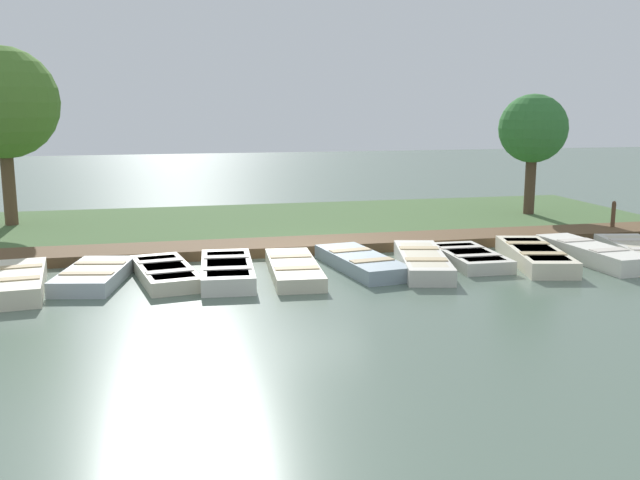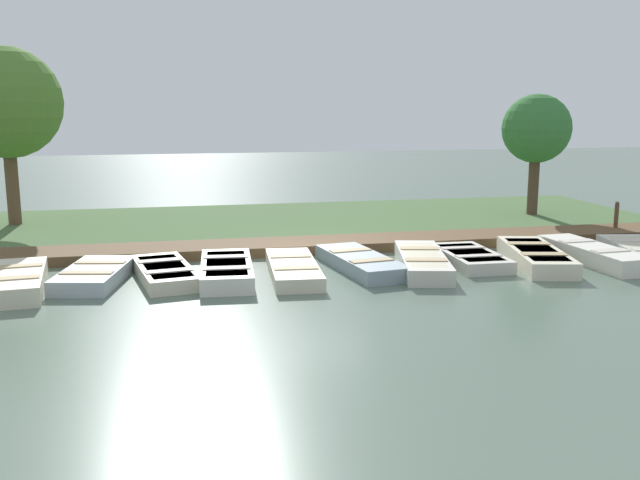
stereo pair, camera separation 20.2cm
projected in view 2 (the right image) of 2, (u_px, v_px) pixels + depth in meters
name	position (u px, v px, depth m)	size (l,w,h in m)	color
ground_plane	(318.00, 259.00, 18.07)	(80.00, 80.00, 0.00)	#566B5B
shore_bank	(285.00, 223.00, 22.85)	(8.00, 24.00, 0.19)	#476638
dock_walkway	(309.00, 245.00, 19.14)	(1.54, 21.57, 0.26)	brown
rowboat_1	(14.00, 281.00, 14.94)	(3.13, 1.49, 0.42)	beige
rowboat_2	(94.00, 275.00, 15.67)	(2.85, 1.73, 0.35)	#B2BCC1
rowboat_3	(165.00, 272.00, 15.94)	(3.10, 1.58, 0.33)	beige
rowboat_4	(226.00, 270.00, 16.00)	(3.18, 1.35, 0.40)	silver
rowboat_5	(293.00, 268.00, 16.30)	(3.37, 1.30, 0.34)	beige
rowboat_6	(361.00, 262.00, 16.88)	(3.34, 1.57, 0.36)	#8C9EA8
rowboat_7	(422.00, 261.00, 16.87)	(3.59, 1.79, 0.40)	beige
rowboat_8	(470.00, 258.00, 17.47)	(2.64, 1.28, 0.33)	beige
rowboat_9	(536.00, 256.00, 17.43)	(3.59, 1.87, 0.41)	beige
rowboat_10	(593.00, 254.00, 17.62)	(3.44, 1.18, 0.44)	silver
mooring_post_far	(616.00, 219.00, 21.14)	(0.12, 0.12, 1.03)	brown
park_tree_far_left	(6.00, 103.00, 21.49)	(3.37, 3.37, 5.59)	brown
park_tree_left	(536.00, 130.00, 23.67)	(2.28, 2.28, 4.20)	#4C3828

